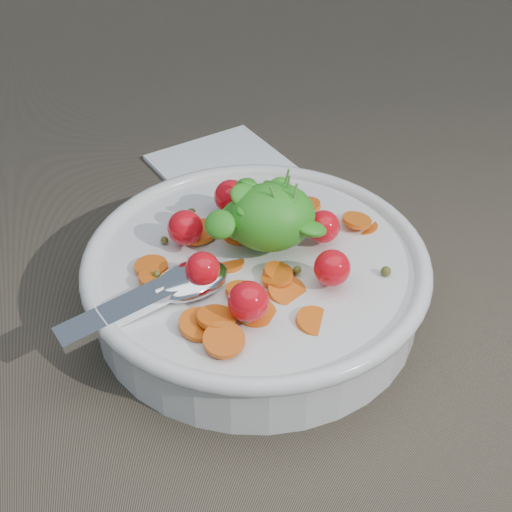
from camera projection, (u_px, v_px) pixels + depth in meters
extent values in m
plane|color=brown|center=(278.00, 319.00, 0.63)|extent=(6.00, 6.00, 0.00)
cylinder|color=silver|center=(256.00, 284.00, 0.63)|extent=(0.28, 0.28, 0.05)
torus|color=silver|center=(256.00, 260.00, 0.61)|extent=(0.30, 0.30, 0.02)
cylinder|color=silver|center=(256.00, 304.00, 0.64)|extent=(0.14, 0.14, 0.01)
cylinder|color=brown|center=(256.00, 284.00, 0.63)|extent=(0.26, 0.26, 0.04)
cylinder|color=orange|center=(274.00, 235.00, 0.64)|extent=(0.04, 0.04, 0.01)
cylinder|color=orange|center=(316.00, 323.00, 0.55)|extent=(0.04, 0.04, 0.01)
cylinder|color=orange|center=(216.00, 318.00, 0.54)|extent=(0.04, 0.04, 0.01)
cylinder|color=orange|center=(160.00, 279.00, 0.58)|extent=(0.05, 0.05, 0.01)
cylinder|color=orange|center=(256.00, 313.00, 0.56)|extent=(0.04, 0.04, 0.01)
cylinder|color=orange|center=(197.00, 232.00, 0.64)|extent=(0.05, 0.05, 0.01)
cylinder|color=orange|center=(277.00, 277.00, 0.59)|extent=(0.04, 0.04, 0.01)
cylinder|color=orange|center=(200.00, 324.00, 0.54)|extent=(0.04, 0.04, 0.01)
cylinder|color=orange|center=(224.00, 340.00, 0.53)|extent=(0.04, 0.04, 0.01)
cylinder|color=orange|center=(228.00, 264.00, 0.61)|extent=(0.03, 0.03, 0.01)
cylinder|color=orange|center=(236.00, 237.00, 0.64)|extent=(0.05, 0.05, 0.01)
cylinder|color=orange|center=(279.00, 273.00, 0.59)|extent=(0.03, 0.04, 0.01)
cylinder|color=orange|center=(303.00, 206.00, 0.67)|extent=(0.04, 0.04, 0.01)
cylinder|color=orange|center=(238.00, 224.00, 0.64)|extent=(0.04, 0.04, 0.01)
cylinder|color=orange|center=(287.00, 291.00, 0.58)|extent=(0.04, 0.04, 0.02)
cylinder|color=orange|center=(357.00, 220.00, 0.64)|extent=(0.04, 0.04, 0.01)
cylinder|color=orange|center=(361.00, 228.00, 0.65)|extent=(0.04, 0.04, 0.01)
cylinder|color=orange|center=(151.00, 266.00, 0.60)|extent=(0.03, 0.03, 0.01)
cylinder|color=orange|center=(241.00, 231.00, 0.64)|extent=(0.05, 0.05, 0.01)
cylinder|color=orange|center=(268.00, 203.00, 0.68)|extent=(0.04, 0.04, 0.01)
cylinder|color=orange|center=(245.00, 292.00, 0.58)|extent=(0.04, 0.04, 0.02)
sphere|color=#4B501A|center=(300.00, 199.00, 0.68)|extent=(0.01, 0.01, 0.01)
sphere|color=#4B501A|center=(204.00, 236.00, 0.64)|extent=(0.01, 0.01, 0.01)
sphere|color=#4B501A|center=(166.00, 300.00, 0.57)|extent=(0.01, 0.01, 0.01)
sphere|color=#4B501A|center=(245.00, 198.00, 0.68)|extent=(0.01, 0.01, 0.01)
sphere|color=#4B501A|center=(192.00, 213.00, 0.67)|extent=(0.01, 0.01, 0.01)
sphere|color=#4B501A|center=(297.00, 270.00, 0.59)|extent=(0.01, 0.01, 0.01)
sphere|color=#4B501A|center=(164.00, 240.00, 0.63)|extent=(0.01, 0.01, 0.01)
sphere|color=#4B501A|center=(291.00, 275.00, 0.60)|extent=(0.01, 0.01, 0.01)
sphere|color=#4B501A|center=(260.00, 203.00, 0.67)|extent=(0.01, 0.01, 0.01)
sphere|color=#4B501A|center=(198.00, 257.00, 0.61)|extent=(0.01, 0.01, 0.01)
sphere|color=#4B501A|center=(228.00, 331.00, 0.54)|extent=(0.01, 0.01, 0.01)
sphere|color=#4B501A|center=(386.00, 271.00, 0.59)|extent=(0.01, 0.01, 0.01)
sphere|color=#4B501A|center=(213.00, 283.00, 0.58)|extent=(0.01, 0.01, 0.01)
sphere|color=#4B501A|center=(157.00, 274.00, 0.58)|extent=(0.01, 0.01, 0.01)
sphere|color=#4B501A|center=(247.00, 320.00, 0.54)|extent=(0.01, 0.01, 0.01)
sphere|color=red|center=(323.00, 227.00, 0.62)|extent=(0.03, 0.03, 0.03)
sphere|color=red|center=(286.00, 202.00, 0.64)|extent=(0.03, 0.03, 0.03)
sphere|color=red|center=(231.00, 197.00, 0.65)|extent=(0.03, 0.03, 0.03)
sphere|color=red|center=(185.00, 228.00, 0.61)|extent=(0.03, 0.03, 0.03)
sphere|color=red|center=(203.00, 269.00, 0.57)|extent=(0.03, 0.03, 0.03)
sphere|color=red|center=(248.00, 301.00, 0.54)|extent=(0.03, 0.03, 0.03)
sphere|color=red|center=(332.00, 268.00, 0.57)|extent=(0.03, 0.03, 0.03)
ellipsoid|color=green|center=(271.00, 217.00, 0.60)|extent=(0.08, 0.07, 0.06)
ellipsoid|color=green|center=(245.00, 220.00, 0.61)|extent=(0.04, 0.04, 0.04)
ellipsoid|color=green|center=(254.00, 229.00, 0.59)|extent=(0.03, 0.03, 0.03)
ellipsoid|color=green|center=(270.00, 189.00, 0.63)|extent=(0.02, 0.02, 0.02)
ellipsoid|color=green|center=(251.00, 186.00, 0.61)|extent=(0.03, 0.02, 0.03)
ellipsoid|color=green|center=(275.00, 196.00, 0.59)|extent=(0.03, 0.03, 0.02)
ellipsoid|color=green|center=(246.00, 184.00, 0.62)|extent=(0.02, 0.03, 0.01)
ellipsoid|color=green|center=(296.00, 210.00, 0.62)|extent=(0.03, 0.03, 0.02)
ellipsoid|color=green|center=(270.00, 206.00, 0.61)|extent=(0.03, 0.03, 0.02)
ellipsoid|color=green|center=(241.00, 217.00, 0.61)|extent=(0.03, 0.03, 0.02)
ellipsoid|color=green|center=(266.00, 202.00, 0.60)|extent=(0.02, 0.02, 0.02)
ellipsoid|color=green|center=(311.00, 229.00, 0.59)|extent=(0.03, 0.03, 0.02)
ellipsoid|color=green|center=(266.00, 211.00, 0.59)|extent=(0.03, 0.03, 0.02)
ellipsoid|color=green|center=(278.00, 200.00, 0.59)|extent=(0.03, 0.03, 0.02)
ellipsoid|color=green|center=(272.00, 207.00, 0.60)|extent=(0.03, 0.03, 0.02)
ellipsoid|color=green|center=(244.00, 196.00, 0.59)|extent=(0.03, 0.03, 0.02)
ellipsoid|color=green|center=(285.00, 199.00, 0.59)|extent=(0.03, 0.02, 0.02)
ellipsoid|color=green|center=(248.00, 212.00, 0.58)|extent=(0.03, 0.02, 0.01)
ellipsoid|color=green|center=(261.00, 216.00, 0.60)|extent=(0.03, 0.03, 0.03)
ellipsoid|color=green|center=(283.00, 199.00, 0.59)|extent=(0.04, 0.04, 0.03)
ellipsoid|color=green|center=(220.00, 225.00, 0.58)|extent=(0.04, 0.04, 0.03)
ellipsoid|color=green|center=(277.00, 223.00, 0.59)|extent=(0.03, 0.02, 0.02)
ellipsoid|color=green|center=(278.00, 189.00, 0.62)|extent=(0.03, 0.03, 0.03)
cylinder|color=#4C8C33|center=(292.00, 213.00, 0.58)|extent=(0.01, 0.01, 0.05)
cylinder|color=#4C8C33|center=(282.00, 194.00, 0.60)|extent=(0.01, 0.00, 0.05)
cylinder|color=#4C8C33|center=(285.00, 202.00, 0.59)|extent=(0.01, 0.01, 0.05)
cylinder|color=#4C8C33|center=(281.00, 212.00, 0.58)|extent=(0.02, 0.01, 0.05)
ellipsoid|color=silver|center=(191.00, 281.00, 0.58)|extent=(0.08, 0.06, 0.02)
cube|color=silver|center=(133.00, 305.00, 0.56)|extent=(0.13, 0.06, 0.02)
cylinder|color=silver|center=(168.00, 289.00, 0.57)|extent=(0.03, 0.02, 0.01)
cube|color=white|center=(220.00, 163.00, 0.83)|extent=(0.17, 0.16, 0.01)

